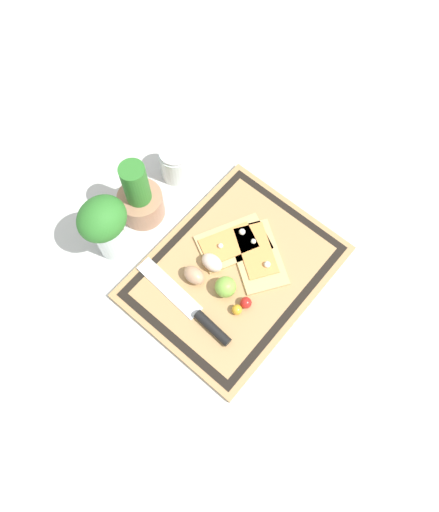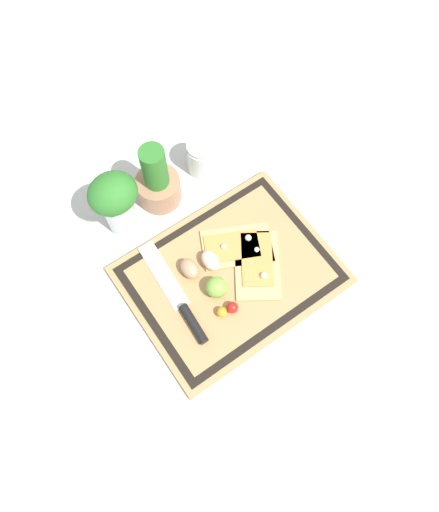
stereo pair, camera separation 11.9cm
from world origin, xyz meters
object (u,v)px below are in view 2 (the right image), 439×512
at_px(pizza_slice_near, 257,264).
at_px(egg_brown, 190,269).
at_px(cherry_tomato_yellow, 222,312).
at_px(knife, 184,308).
at_px(lime, 216,287).
at_px(pizza_slice_far, 236,246).
at_px(cherry_tomato_red, 232,307).
at_px(egg_pink, 210,261).
at_px(herb_glass, 115,201).
at_px(sauce_jar, 202,158).
at_px(herb_pot, 158,183).

relative_size(pizza_slice_near, egg_brown, 3.73).
xyz_separation_m(pizza_slice_near, cherry_tomato_yellow, (-0.14, -0.05, 0.01)).
height_order(knife, lime, lime).
bearing_deg(cherry_tomato_yellow, pizza_slice_near, 20.23).
bearing_deg(pizza_slice_far, egg_brown, 175.24).
relative_size(pizza_slice_far, knife, 0.69).
bearing_deg(cherry_tomato_red, egg_pink, 79.22).
xyz_separation_m(egg_pink, cherry_tomato_yellow, (-0.05, -0.12, -0.01)).
bearing_deg(herb_glass, knife, -90.39).
relative_size(pizza_slice_far, sauce_jar, 1.99).
height_order(pizza_slice_far, sauce_jar, sauce_jar).
bearing_deg(pizza_slice_far, sauce_jar, 74.50).
bearing_deg(lime, pizza_slice_far, 32.34).
height_order(egg_brown, cherry_tomato_red, egg_brown).
bearing_deg(sauce_jar, herb_pot, -175.21).
bearing_deg(knife, cherry_tomato_red, -35.43).
height_order(pizza_slice_far, egg_pink, egg_pink).
bearing_deg(egg_brown, pizza_slice_far, -4.76).
height_order(lime, cherry_tomato_red, lime).
bearing_deg(egg_brown, herb_pot, 75.99).
xyz_separation_m(egg_brown, egg_pink, (0.05, -0.01, 0.00)).
bearing_deg(knife, cherry_tomato_yellow, -42.43).
xyz_separation_m(herb_pot, sauce_jar, (0.14, 0.01, -0.03)).
xyz_separation_m(cherry_tomato_red, cherry_tomato_yellow, (-0.03, 0.01, -0.00)).
relative_size(cherry_tomato_yellow, sauce_jar, 0.25).
xyz_separation_m(pizza_slice_far, cherry_tomato_red, (-0.10, -0.12, 0.01)).
bearing_deg(lime, herb_pot, 83.92).
distance_m(pizza_slice_far, egg_brown, 0.13).
xyz_separation_m(sauce_jar, herb_glass, (-0.26, -0.03, 0.08)).
bearing_deg(lime, pizza_slice_near, -0.66).
distance_m(pizza_slice_near, herb_glass, 0.37).
xyz_separation_m(cherry_tomato_red, herb_pot, (0.03, 0.36, 0.04)).
xyz_separation_m(egg_brown, cherry_tomato_red, (0.03, -0.13, -0.01)).
distance_m(pizza_slice_near, knife, 0.21).
height_order(sauce_jar, herb_glass, herb_glass).
height_order(egg_pink, herb_glass, herb_glass).
relative_size(pizza_slice_near, sauce_jar, 2.09).
height_order(cherry_tomato_yellow, sauce_jar, sauce_jar).
bearing_deg(egg_pink, cherry_tomato_red, -100.78).
relative_size(egg_pink, lime, 1.10).
xyz_separation_m(lime, sauce_jar, (0.17, 0.31, -0.00)).
bearing_deg(pizza_slice_near, herb_pot, 105.93).
bearing_deg(knife, herb_glass, 89.61).
height_order(egg_brown, cherry_tomato_yellow, egg_brown).
bearing_deg(pizza_slice_far, egg_pink, -179.49).
bearing_deg(egg_brown, sauce_jar, 50.33).
height_order(pizza_slice_far, knife, pizza_slice_far).
bearing_deg(cherry_tomato_red, cherry_tomato_yellow, 168.85).
bearing_deg(pizza_slice_far, cherry_tomato_red, -128.78).
distance_m(cherry_tomato_red, sauce_jar, 0.41).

